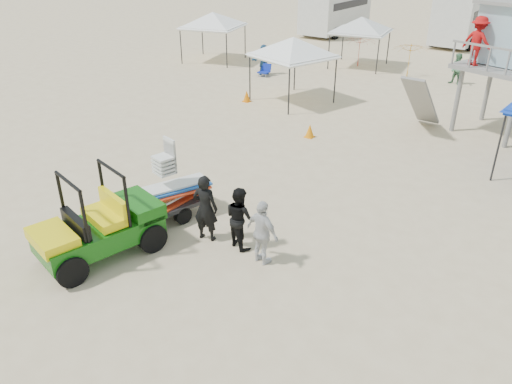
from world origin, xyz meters
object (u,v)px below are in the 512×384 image
Objects in this scene: surf_trailer at (170,190)px; lifeguard_tower at (511,39)px; man_left at (205,208)px; utility_cart at (95,219)px.

lifeguard_tower is at bearing 66.37° from surf_trailer.
man_left is at bearing -11.19° from surf_trailer.
surf_trailer is at bearing 89.82° from utility_cart.
utility_cart is 1.72× the size of man_left.
lifeguard_tower reaches higher than man_left.
surf_trailer is at bearing -27.18° from man_left.
man_left is 0.37× the size of lifeguard_tower.
lifeguard_tower reaches higher than surf_trailer.
man_left is at bearing -106.84° from lifeguard_tower.
utility_cart is 1.27× the size of surf_trailer.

